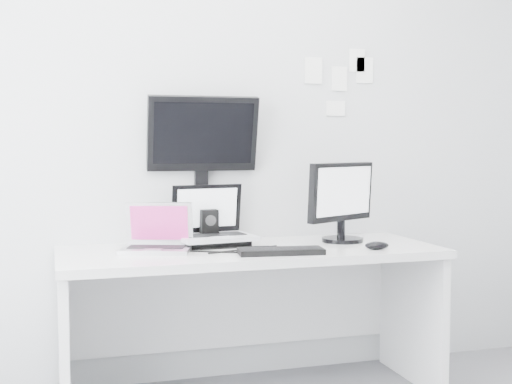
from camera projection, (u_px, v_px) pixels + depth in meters
back_wall at (232, 120)px, 3.57m from camera, size 3.60×0.00×3.60m
desk at (251, 323)px, 3.30m from camera, size 1.80×0.70×0.73m
macbook at (156, 226)px, 3.16m from camera, size 0.38×0.33×0.24m
speaker at (209, 226)px, 3.44m from camera, size 0.10×0.10×0.17m
dell_laptop at (215, 215)px, 3.35m from camera, size 0.40×0.33×0.31m
rear_monitor at (202, 167)px, 3.50m from camera, size 0.56×0.21×0.76m
samsung_monitor at (343, 201)px, 3.48m from camera, size 0.50×0.40×0.42m
keyboard at (281, 251)px, 3.10m from camera, size 0.40×0.18×0.03m
mouse at (377, 245)px, 3.23m from camera, size 0.12×0.08×0.04m
wall_note_0 at (314, 70)px, 3.67m from camera, size 0.10×0.00×0.14m
wall_note_1 at (339, 79)px, 3.72m from camera, size 0.09×0.00×0.13m
wall_note_2 at (365, 70)px, 3.76m from camera, size 0.10×0.00×0.14m
wall_note_3 at (336, 108)px, 3.72m from camera, size 0.11×0.00×0.08m
wall_note_4 at (357, 60)px, 3.74m from camera, size 0.09×0.00×0.12m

